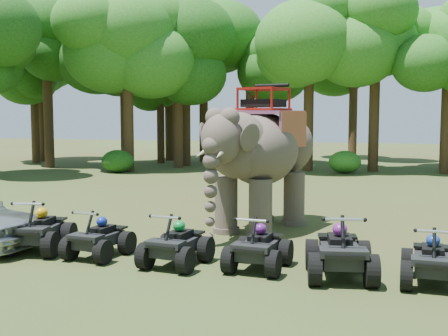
{
  "coord_description": "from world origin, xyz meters",
  "views": [
    {
      "loc": [
        3.91,
        -13.16,
        3.32
      ],
      "look_at": [
        0.0,
        1.2,
        1.9
      ],
      "focal_mm": 45.0,
      "sensor_mm": 36.0,
      "label": 1
    }
  ],
  "objects_px": {
    "atv_0": "(39,225)",
    "atv_2": "(176,238)",
    "atv_1": "(99,233)",
    "atv_3": "(259,242)",
    "atv_4": "(340,245)",
    "elephant": "(262,157)",
    "atv_5": "(433,255)"
  },
  "relations": [
    {
      "from": "atv_0",
      "to": "atv_1",
      "type": "relative_size",
      "value": 1.13
    },
    {
      "from": "atv_2",
      "to": "atv_4",
      "type": "bearing_deg",
      "value": 6.53
    },
    {
      "from": "atv_4",
      "to": "atv_1",
      "type": "bearing_deg",
      "value": 168.48
    },
    {
      "from": "atv_1",
      "to": "atv_5",
      "type": "bearing_deg",
      "value": 4.95
    },
    {
      "from": "atv_1",
      "to": "atv_5",
      "type": "distance_m",
      "value": 7.32
    },
    {
      "from": "atv_1",
      "to": "atv_4",
      "type": "xyz_separation_m",
      "value": [
        5.55,
        -0.23,
        0.11
      ]
    },
    {
      "from": "elephant",
      "to": "atv_5",
      "type": "xyz_separation_m",
      "value": [
        4.31,
        -4.49,
        -1.49
      ]
    },
    {
      "from": "atv_0",
      "to": "atv_2",
      "type": "xyz_separation_m",
      "value": [
        3.64,
        -0.31,
        -0.05
      ]
    },
    {
      "from": "atv_3",
      "to": "atv_4",
      "type": "bearing_deg",
      "value": -1.62
    },
    {
      "from": "atv_1",
      "to": "atv_2",
      "type": "distance_m",
      "value": 2.01
    },
    {
      "from": "elephant",
      "to": "atv_1",
      "type": "xyz_separation_m",
      "value": [
        -3.01,
        -4.23,
        -1.52
      ]
    },
    {
      "from": "elephant",
      "to": "atv_0",
      "type": "bearing_deg",
      "value": -120.98
    },
    {
      "from": "elephant",
      "to": "atv_0",
      "type": "distance_m",
      "value": 6.39
    },
    {
      "from": "elephant",
      "to": "atv_4",
      "type": "height_order",
      "value": "elephant"
    },
    {
      "from": "atv_1",
      "to": "atv_3",
      "type": "relative_size",
      "value": 0.96
    },
    {
      "from": "atv_4",
      "to": "atv_0",
      "type": "bearing_deg",
      "value": 168.29
    },
    {
      "from": "elephant",
      "to": "atv_4",
      "type": "distance_m",
      "value": 5.32
    },
    {
      "from": "atv_4",
      "to": "atv_5",
      "type": "relative_size",
      "value": 1.13
    },
    {
      "from": "atv_4",
      "to": "atv_5",
      "type": "xyz_separation_m",
      "value": [
        1.77,
        -0.03,
        -0.08
      ]
    },
    {
      "from": "atv_2",
      "to": "elephant",
      "type": "bearing_deg",
      "value": 83.96
    },
    {
      "from": "atv_1",
      "to": "atv_5",
      "type": "xyz_separation_m",
      "value": [
        7.32,
        -0.25,
        0.03
      ]
    },
    {
      "from": "atv_2",
      "to": "atv_5",
      "type": "xyz_separation_m",
      "value": [
        5.32,
        -0.04,
        -0.0
      ]
    },
    {
      "from": "elephant",
      "to": "atv_0",
      "type": "relative_size",
      "value": 2.84
    },
    {
      "from": "elephant",
      "to": "atv_4",
      "type": "relative_size",
      "value": 2.72
    },
    {
      "from": "elephant",
      "to": "atv_4",
      "type": "xyz_separation_m",
      "value": [
        2.54,
        -4.46,
        -1.42
      ]
    },
    {
      "from": "elephant",
      "to": "atv_5",
      "type": "relative_size",
      "value": 3.08
    },
    {
      "from": "atv_0",
      "to": "atv_3",
      "type": "bearing_deg",
      "value": -10.37
    },
    {
      "from": "atv_5",
      "to": "atv_1",
      "type": "bearing_deg",
      "value": -178.91
    },
    {
      "from": "atv_2",
      "to": "atv_3",
      "type": "relative_size",
      "value": 1.01
    },
    {
      "from": "atv_0",
      "to": "elephant",
      "type": "bearing_deg",
      "value": 32.56
    },
    {
      "from": "atv_3",
      "to": "atv_5",
      "type": "relative_size",
      "value": 1.0
    },
    {
      "from": "atv_1",
      "to": "atv_3",
      "type": "bearing_deg",
      "value": 6.52
    }
  ]
}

